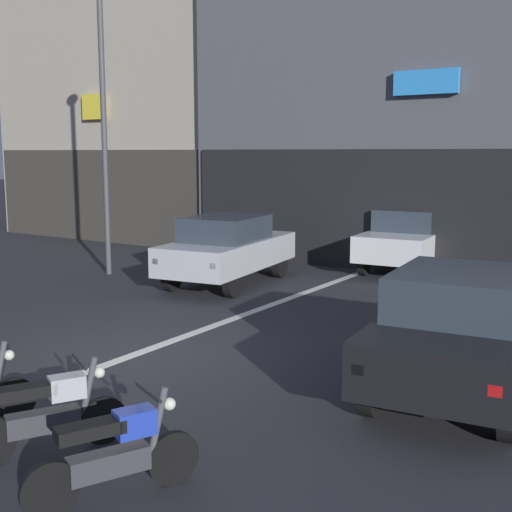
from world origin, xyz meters
TOP-DOWN VIEW (x-y plane):
  - ground_plane at (0.00, 0.00)m, footprint 120.00×120.00m
  - lane_centre_line at (0.00, 6.00)m, footprint 0.20×18.00m
  - building_corner_left at (-10.33, 13.93)m, footprint 10.49×9.37m
  - building_mid_block at (-0.55, 13.92)m, footprint 10.29×9.88m
  - car_silver_crossing_near at (-2.02, 5.47)m, footprint 2.29×4.30m
  - car_black_parked_kerbside at (4.70, 1.22)m, footprint 2.16×4.26m
  - car_white_down_street at (0.89, 9.71)m, footprint 2.10×4.23m
  - street_lamp at (-5.39, 4.89)m, footprint 0.36×0.36m
  - motorcycle_silver_row_centre at (1.67, -2.89)m, footprint 0.86×1.50m
  - motorcycle_blue_row_right_mid at (2.91, -3.19)m, footprint 0.79×1.54m

SIDE VIEW (x-z plane):
  - ground_plane at x=0.00m, z-range 0.00..0.00m
  - lane_centre_line at x=0.00m, z-range 0.00..0.01m
  - motorcycle_silver_row_centre at x=1.67m, z-range -0.03..0.95m
  - motorcycle_blue_row_right_mid at x=2.91m, z-range -0.03..0.95m
  - car_silver_crossing_near at x=-2.02m, z-range 0.07..1.71m
  - car_black_parked_kerbside at x=4.70m, z-range 0.07..1.71m
  - car_white_down_street at x=0.89m, z-range 0.07..1.71m
  - street_lamp at x=-5.39m, z-range 0.75..8.07m
  - building_mid_block at x=-0.55m, z-range -0.01..10.63m
  - building_corner_left at x=-10.33m, z-range -0.01..17.26m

